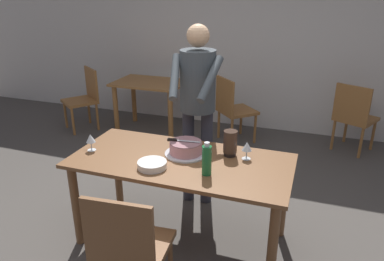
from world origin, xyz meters
The scene contains 16 objects.
ground_plane centered at (0.00, 0.00, 0.00)m, with size 14.00×14.00×0.00m, color #4C4742.
back_wall centered at (0.00, 2.92, 1.35)m, with size 10.00×0.12×2.70m, color silver.
main_dining_table centered at (0.00, 0.00, 0.64)m, with size 1.72×0.81×0.75m.
cake_on_platter centered at (0.01, 0.10, 0.80)m, with size 0.34×0.34×0.11m.
cake_knife centered at (-0.07, 0.09, 0.87)m, with size 0.27×0.05×0.02m.
plate_stack centered at (-0.15, -0.20, 0.78)m, with size 0.22×0.22×0.05m.
wine_glass_near centered at (-0.75, -0.09, 0.85)m, with size 0.08×0.08×0.14m.
wine_glass_far centered at (0.48, 0.18, 0.85)m, with size 0.08×0.08×0.14m.
water_bottle centered at (0.26, -0.17, 0.86)m, with size 0.07×0.07×0.25m.
hurricane_lamp centered at (0.35, 0.20, 0.86)m, with size 0.11×0.11×0.21m.
person_cutting_cake centered at (-0.07, 0.62, 1.08)m, with size 0.47×0.56×1.72m.
chair_near_side centered at (-0.05, -0.78, 0.49)m, with size 0.48×0.48×0.90m.
background_table centered at (-1.33, 2.22, 0.58)m, with size 1.00×0.70×0.74m.
background_chair_0 centered at (1.42, 2.39, 0.49)m, with size 0.59×0.59×0.90m.
background_chair_1 centered at (-0.10, 2.21, 0.49)m, with size 0.62×0.62×0.90m.
background_chair_2 centered at (-2.29, 1.99, 0.49)m, with size 0.62×0.62×0.90m.
Camera 1 is at (0.94, -2.41, 2.02)m, focal length 34.30 mm.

